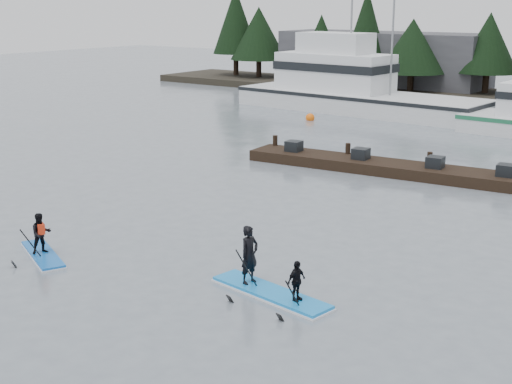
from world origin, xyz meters
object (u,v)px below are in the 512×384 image
Objects in this scene: fishing_boat_large at (353,100)px; paddleboard_duo at (267,276)px; floating_dock at (402,169)px; paddleboard_solo at (42,241)px.

paddleboard_duo is at bearing -61.45° from fishing_boat_large.
fishing_boat_large is at bearing 119.98° from floating_dock.
floating_dock is at bearing 99.80° from paddleboard_solo.
fishing_boat_large is at bearing 123.49° from paddleboard_duo.
paddleboard_solo is (-4.31, -16.31, 0.25)m from floating_dock.
fishing_boat_large is 4.96× the size of paddleboard_duo.
fishing_boat_large reaches higher than floating_dock.
fishing_boat_large reaches higher than paddleboard_duo.
fishing_boat_large is 33.03m from paddleboard_solo.
fishing_boat_large reaches higher than paddleboard_solo.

